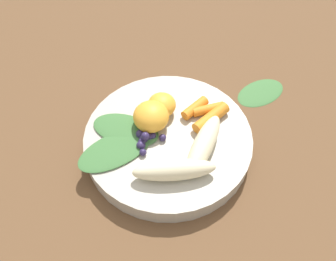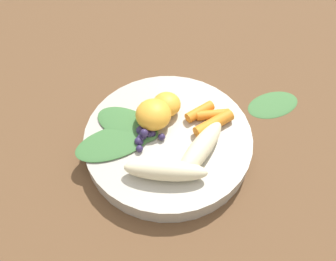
% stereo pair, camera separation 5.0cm
% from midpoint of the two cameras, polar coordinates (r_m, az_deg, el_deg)
% --- Properties ---
extents(ground_plane, '(2.40, 2.40, 0.00)m').
position_cam_midpoint_polar(ground_plane, '(0.53, 2.69, -2.79)').
color(ground_plane, brown).
extents(bowl, '(0.25, 0.25, 0.03)m').
position_cam_midpoint_polar(bowl, '(0.52, 2.75, -1.85)').
color(bowl, '#B2AD9E').
rests_on(bowl, ground_plane).
extents(banana_peeled_left, '(0.12, 0.06, 0.03)m').
position_cam_midpoint_polar(banana_peeled_left, '(0.48, 8.37, -3.36)').
color(banana_peeled_left, beige).
rests_on(banana_peeled_left, bowl).
extents(banana_peeled_right, '(0.05, 0.12, 0.03)m').
position_cam_midpoint_polar(banana_peeled_right, '(0.46, 2.75, -6.88)').
color(banana_peeled_right, beige).
rests_on(banana_peeled_right, bowl).
extents(orange_segment_near, '(0.05, 0.05, 0.04)m').
position_cam_midpoint_polar(orange_segment_near, '(0.51, 0.36, 2.52)').
color(orange_segment_near, '#F4A833').
rests_on(orange_segment_near, bowl).
extents(orange_segment_far, '(0.04, 0.04, 0.03)m').
position_cam_midpoint_polar(orange_segment_far, '(0.52, 2.49, 4.23)').
color(orange_segment_far, '#F4A833').
rests_on(orange_segment_far, bowl).
extents(carrot_front, '(0.06, 0.06, 0.02)m').
position_cam_midpoint_polar(carrot_front, '(0.52, 10.42, 0.98)').
color(carrot_front, orange).
rests_on(carrot_front, bowl).
extents(carrot_mid_left, '(0.03, 0.05, 0.01)m').
position_cam_midpoint_polar(carrot_mid_left, '(0.53, 10.21, 2.47)').
color(carrot_mid_left, orange).
rests_on(carrot_mid_left, bowl).
extents(carrot_mid_right, '(0.05, 0.04, 0.02)m').
position_cam_midpoint_polar(carrot_mid_right, '(0.53, 8.03, 2.99)').
color(carrot_mid_right, orange).
rests_on(carrot_mid_right, bowl).
extents(blueberry_pile, '(0.04, 0.05, 0.02)m').
position_cam_midpoint_polar(blueberry_pile, '(0.50, -1.17, -1.20)').
color(blueberry_pile, '#2D234C').
rests_on(blueberry_pile, bowl).
extents(kale_leaf_left, '(0.08, 0.11, 0.01)m').
position_cam_midpoint_polar(kale_leaf_left, '(0.52, -4.00, 1.07)').
color(kale_leaf_left, '#3D7038').
rests_on(kale_leaf_left, bowl).
extents(kale_leaf_right, '(0.12, 0.13, 0.01)m').
position_cam_midpoint_polar(kale_leaf_right, '(0.50, -6.20, -2.15)').
color(kale_leaf_right, '#3D7038').
rests_on(kale_leaf_right, bowl).
extents(kale_leaf_stray, '(0.10, 0.11, 0.01)m').
position_cam_midpoint_polar(kale_leaf_stray, '(0.62, 19.46, 4.09)').
color(kale_leaf_stray, '#3D7038').
rests_on(kale_leaf_stray, ground_plane).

